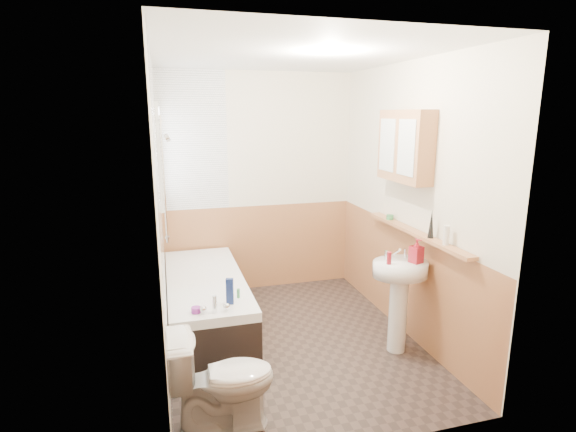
{
  "coord_description": "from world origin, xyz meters",
  "views": [
    {
      "loc": [
        -1.06,
        -3.61,
        2.04
      ],
      "look_at": [
        0.0,
        0.15,
        1.15
      ],
      "focal_mm": 28.0,
      "sensor_mm": 36.0,
      "label": 1
    }
  ],
  "objects_px": {
    "toilet": "(222,380)",
    "pine_shelf": "(415,233)",
    "sink": "(399,288)",
    "bathtub": "(206,303)",
    "medicine_cabinet": "(405,146)"
  },
  "relations": [
    {
      "from": "medicine_cabinet",
      "to": "toilet",
      "type": "bearing_deg",
      "value": -152.68
    },
    {
      "from": "bathtub",
      "to": "medicine_cabinet",
      "type": "xyz_separation_m",
      "value": [
        1.74,
        -0.5,
        1.48
      ]
    },
    {
      "from": "pine_shelf",
      "to": "medicine_cabinet",
      "type": "height_order",
      "value": "medicine_cabinet"
    },
    {
      "from": "sink",
      "to": "toilet",
      "type": "bearing_deg",
      "value": -174.75
    },
    {
      "from": "toilet",
      "to": "medicine_cabinet",
      "type": "bearing_deg",
      "value": -61.82
    },
    {
      "from": "toilet",
      "to": "sink",
      "type": "xyz_separation_m",
      "value": [
        1.6,
        0.58,
        0.25
      ]
    },
    {
      "from": "pine_shelf",
      "to": "toilet",
      "type": "bearing_deg",
      "value": -158.43
    },
    {
      "from": "bathtub",
      "to": "toilet",
      "type": "bearing_deg",
      "value": -91.22
    },
    {
      "from": "toilet",
      "to": "pine_shelf",
      "type": "relative_size",
      "value": 0.45
    },
    {
      "from": "bathtub",
      "to": "sink",
      "type": "height_order",
      "value": "sink"
    },
    {
      "from": "sink",
      "to": "medicine_cabinet",
      "type": "xyz_separation_m",
      "value": [
        0.17,
        0.34,
        1.18
      ]
    },
    {
      "from": "toilet",
      "to": "medicine_cabinet",
      "type": "height_order",
      "value": "medicine_cabinet"
    },
    {
      "from": "bathtub",
      "to": "toilet",
      "type": "relative_size",
      "value": 2.61
    },
    {
      "from": "bathtub",
      "to": "medicine_cabinet",
      "type": "bearing_deg",
      "value": -15.89
    },
    {
      "from": "bathtub",
      "to": "medicine_cabinet",
      "type": "relative_size",
      "value": 2.61
    }
  ]
}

